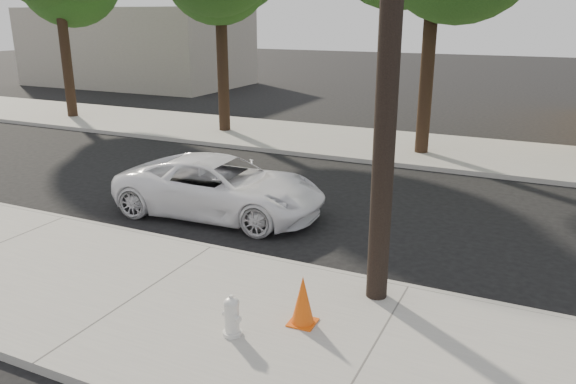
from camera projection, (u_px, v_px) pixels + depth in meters
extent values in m
plane|color=black|center=(261.00, 220.00, 13.14)|extent=(120.00, 120.00, 0.00)
cube|color=gray|center=(141.00, 297.00, 9.41)|extent=(90.00, 4.40, 0.15)
cube|color=gray|center=(370.00, 144.00, 20.43)|extent=(90.00, 5.00, 0.15)
cube|color=#9E9B93|center=(212.00, 249.00, 11.31)|extent=(90.00, 0.12, 0.16)
cube|color=gray|center=(138.00, 47.00, 37.76)|extent=(14.00, 8.00, 5.00)
cylinder|color=black|center=(391.00, 11.00, 7.93)|extent=(0.34, 0.34, 9.00)
cylinder|color=black|center=(67.00, 66.00, 25.01)|extent=(0.44, 0.44, 4.50)
cylinder|color=black|center=(223.00, 76.00, 21.96)|extent=(0.44, 0.44, 4.25)
cylinder|color=black|center=(426.00, 81.00, 18.27)|extent=(0.44, 0.44, 4.75)
imported|color=white|center=(221.00, 187.00, 13.31)|extent=(5.13, 2.59, 1.39)
cylinder|color=silver|center=(232.00, 333.00, 8.17)|extent=(0.29, 0.29, 0.05)
cylinder|color=silver|center=(232.00, 319.00, 8.10)|extent=(0.22, 0.22, 0.49)
ellipsoid|color=silver|center=(231.00, 303.00, 8.02)|extent=(0.23, 0.23, 0.16)
cylinder|color=silver|center=(232.00, 316.00, 8.09)|extent=(0.32, 0.17, 0.10)
cylinder|color=silver|center=(232.00, 316.00, 8.09)|extent=(0.16, 0.19, 0.13)
cube|color=#DF500B|center=(303.00, 322.00, 8.47)|extent=(0.41, 0.41, 0.02)
cone|color=#DF500B|center=(303.00, 300.00, 8.35)|extent=(0.37, 0.37, 0.78)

